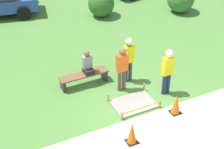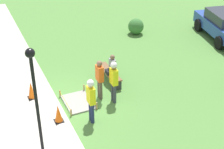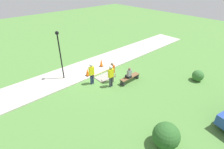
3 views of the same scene
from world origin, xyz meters
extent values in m
plane|color=#51843D|center=(0.00, 0.00, 0.00)|extent=(60.00, 60.00, 0.00)
cube|color=#BCB7AD|center=(0.00, -1.58, 0.05)|extent=(28.00, 3.16, 0.10)
cube|color=gray|center=(-0.17, 0.73, 0.03)|extent=(1.47, 1.07, 0.06)
cube|color=tan|center=(-0.90, 0.20, 0.16)|extent=(0.05, 0.05, 0.32)
cube|color=tan|center=(0.57, 0.20, 0.16)|extent=(0.05, 0.05, 0.32)
cube|color=tan|center=(-0.90, 1.27, 0.16)|extent=(0.05, 0.05, 0.32)
cube|color=tan|center=(0.57, 1.27, 0.16)|extent=(0.05, 0.05, 0.32)
cube|color=yellow|center=(-0.17, 0.20, 0.24)|extent=(1.47, 0.00, 0.04)
cube|color=black|center=(-1.15, -0.93, 0.11)|extent=(0.34, 0.34, 0.02)
cone|color=orange|center=(-1.15, -0.93, 0.49)|extent=(0.29, 0.29, 0.73)
cube|color=black|center=(0.82, -0.36, 0.11)|extent=(0.34, 0.34, 0.02)
cone|color=orange|center=(0.82, -0.36, 0.47)|extent=(0.29, 0.29, 0.70)
cube|color=#2D2D33|center=(-2.10, 2.61, 0.21)|extent=(0.12, 0.40, 0.42)
cube|color=#2D2D33|center=(-0.43, 2.61, 0.21)|extent=(0.12, 0.40, 0.42)
cube|color=brown|center=(-1.27, 2.61, 0.45)|extent=(1.87, 0.44, 0.06)
cube|color=black|center=(-1.08, 2.61, 0.57)|extent=(0.34, 0.44, 0.18)
cube|color=gray|center=(-1.08, 2.69, 0.91)|extent=(0.36, 0.20, 0.50)
sphere|color=brown|center=(-1.08, 2.69, 1.27)|extent=(0.21, 0.21, 0.21)
cylinder|color=#383D47|center=(0.25, 2.11, 0.43)|extent=(0.14, 0.14, 0.85)
cylinder|color=#383D47|center=(0.43, 2.11, 0.43)|extent=(0.14, 0.14, 0.85)
cube|color=yellow|center=(0.34, 2.11, 1.19)|extent=(0.40, 0.22, 0.67)
sphere|color=brown|center=(0.34, 2.11, 1.64)|extent=(0.23, 0.23, 0.23)
sphere|color=white|center=(0.34, 2.11, 1.71)|extent=(0.27, 0.27, 0.27)
cylinder|color=navy|center=(1.11, 0.81, 0.42)|extent=(0.14, 0.14, 0.84)
cylinder|color=navy|center=(1.29, 0.81, 0.42)|extent=(0.14, 0.14, 0.84)
cube|color=yellow|center=(1.20, 0.81, 1.18)|extent=(0.40, 0.22, 0.67)
sphere|color=tan|center=(1.20, 0.81, 1.63)|extent=(0.23, 0.23, 0.23)
sphere|color=white|center=(1.20, 0.81, 1.69)|extent=(0.26, 0.26, 0.26)
cylinder|color=brown|center=(-0.23, 1.70, 0.42)|extent=(0.14, 0.14, 0.85)
cylinder|color=brown|center=(-0.05, 1.70, 0.42)|extent=(0.14, 0.14, 0.85)
cube|color=#E55B1E|center=(-0.14, 1.70, 1.18)|extent=(0.40, 0.22, 0.67)
sphere|color=brown|center=(-0.14, 1.70, 1.63)|extent=(0.23, 0.23, 0.23)
cylinder|color=black|center=(-1.53, 11.08, 0.36)|extent=(0.75, 0.38, 0.71)
cylinder|color=black|center=(-1.88, 9.32, 0.36)|extent=(0.75, 0.38, 0.71)
sphere|color=#2D6028|center=(1.90, 8.00, 0.69)|extent=(1.37, 1.37, 1.37)
camera|label=1|loc=(-4.95, -7.37, 7.61)|focal=55.00mm
camera|label=2|loc=(10.98, -2.73, 8.04)|focal=55.00mm
camera|label=3|loc=(7.91, 10.65, 7.65)|focal=28.00mm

